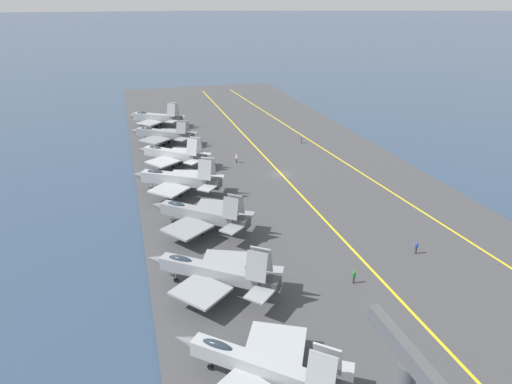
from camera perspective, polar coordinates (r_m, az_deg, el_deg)
ground_plane at (r=88.67m, az=3.16°, el=2.01°), size 2000.00×2000.00×0.00m
carrier_deck at (r=88.59m, az=3.17°, el=2.13°), size 192.13×54.53×0.40m
deck_stripe_foul_line at (r=94.30m, az=11.82°, el=3.13°), size 172.66×10.17×0.01m
deck_stripe_centerline at (r=88.52m, az=3.17°, el=2.25°), size 172.92×0.36×0.01m
parked_jet_nearest at (r=42.12m, az=0.65°, el=-20.99°), size 14.02×15.15×6.42m
parked_jet_second at (r=53.38m, az=-5.30°, el=-9.89°), size 13.33×15.71×6.76m
parked_jet_third at (r=66.65m, az=-6.97°, el=-2.78°), size 13.85×14.85×6.52m
parked_jet_fourth at (r=79.81m, az=-9.83°, el=1.61°), size 13.21×16.03×6.98m
parked_jet_fifth at (r=93.44m, az=-10.43°, el=4.67°), size 13.60×14.73×6.58m
parked_jet_sixth at (r=107.81m, az=-11.64°, el=7.14°), size 13.27×15.45×6.01m
parked_jet_seventh at (r=123.53m, az=-12.47°, el=9.09°), size 12.67×15.07×6.62m
crew_blue_vest at (r=64.91m, az=19.42°, el=-6.53°), size 0.34×0.43×1.76m
crew_green_vest at (r=56.72m, az=12.15°, el=-10.26°), size 0.32×0.42×1.76m
crew_white_vest at (r=94.28m, az=-2.46°, el=4.26°), size 0.44×0.46×1.82m
crew_purple_vest at (r=107.48m, az=5.68°, el=6.56°), size 0.46×0.41×1.72m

